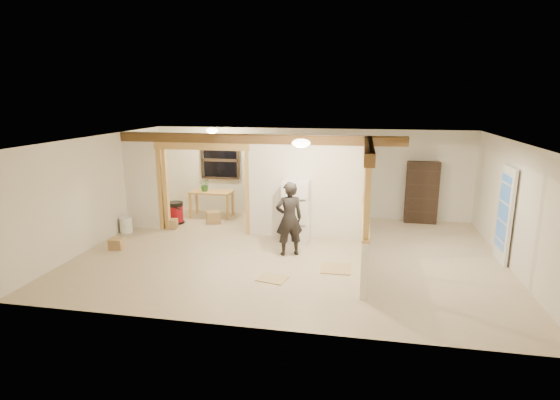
% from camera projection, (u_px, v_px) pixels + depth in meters
% --- Properties ---
extents(floor, '(9.00, 6.50, 0.01)m').
position_uv_depth(floor, '(290.00, 253.00, 9.62)').
color(floor, '#C4B392').
rests_on(floor, ground).
extents(ceiling, '(9.00, 6.50, 0.01)m').
position_uv_depth(ceiling, '(290.00, 139.00, 9.04)').
color(ceiling, white).
extents(wall_back, '(9.00, 0.01, 2.50)m').
position_uv_depth(wall_back, '(308.00, 173.00, 12.44)').
color(wall_back, silver).
rests_on(wall_back, floor).
extents(wall_front, '(9.00, 0.01, 2.50)m').
position_uv_depth(wall_front, '(253.00, 249.00, 6.22)').
color(wall_front, silver).
rests_on(wall_front, floor).
extents(wall_left, '(0.01, 6.50, 2.50)m').
position_uv_depth(wall_left, '(99.00, 190.00, 10.14)').
color(wall_left, silver).
rests_on(wall_left, floor).
extents(wall_right, '(0.01, 6.50, 2.50)m').
position_uv_depth(wall_right, '(517.00, 208.00, 8.52)').
color(wall_right, silver).
rests_on(wall_right, floor).
extents(partition_left_stub, '(0.90, 0.12, 2.50)m').
position_uv_depth(partition_left_stub, '(142.00, 181.00, 11.20)').
color(partition_left_stub, white).
rests_on(partition_left_stub, floor).
extents(partition_center, '(2.80, 0.12, 2.50)m').
position_uv_depth(partition_center, '(306.00, 187.00, 10.44)').
color(partition_center, white).
rests_on(partition_center, floor).
extents(doorway_frame, '(2.46, 0.14, 2.20)m').
position_uv_depth(doorway_frame, '(203.00, 189.00, 10.94)').
color(doorway_frame, tan).
rests_on(doorway_frame, floor).
extents(header_beam_back, '(7.00, 0.18, 0.22)m').
position_uv_depth(header_beam_back, '(257.00, 139.00, 10.40)').
color(header_beam_back, brown).
rests_on(header_beam_back, ceiling).
extents(header_beam_right, '(0.18, 3.30, 0.22)m').
position_uv_depth(header_beam_right, '(369.00, 149.00, 8.40)').
color(header_beam_right, brown).
rests_on(header_beam_right, ceiling).
extents(pony_wall, '(0.12, 3.20, 1.00)m').
position_uv_depth(pony_wall, '(364.00, 242.00, 8.83)').
color(pony_wall, white).
rests_on(pony_wall, floor).
extents(stud_partition, '(0.14, 3.20, 1.32)m').
position_uv_depth(stud_partition, '(367.00, 186.00, 8.57)').
color(stud_partition, tan).
rests_on(stud_partition, pony_wall).
extents(window_back, '(1.12, 0.10, 1.10)m').
position_uv_depth(window_back, '(220.00, 160.00, 12.76)').
color(window_back, black).
rests_on(window_back, wall_back).
extents(french_door, '(0.12, 0.86, 2.00)m').
position_uv_depth(french_door, '(505.00, 214.00, 8.98)').
color(french_door, white).
rests_on(french_door, floor).
extents(ceiling_dome_main, '(0.36, 0.36, 0.16)m').
position_uv_depth(ceiling_dome_main, '(301.00, 143.00, 8.51)').
color(ceiling_dome_main, '#FFEABF').
rests_on(ceiling_dome_main, ceiling).
extents(ceiling_dome_util, '(0.32, 0.32, 0.14)m').
position_uv_depth(ceiling_dome_util, '(212.00, 130.00, 11.69)').
color(ceiling_dome_util, '#FFEABF').
rests_on(ceiling_dome_util, ceiling).
extents(hanging_bulb, '(0.07, 0.07, 0.07)m').
position_uv_depth(hanging_bulb, '(222.00, 145.00, 11.00)').
color(hanging_bulb, '#FFD88C').
rests_on(hanging_bulb, ceiling).
extents(refrigerator, '(0.61, 0.59, 1.48)m').
position_uv_depth(refrigerator, '(296.00, 211.00, 10.25)').
color(refrigerator, white).
rests_on(refrigerator, floor).
extents(woman, '(0.70, 0.59, 1.62)m').
position_uv_depth(woman, '(289.00, 219.00, 9.35)').
color(woman, black).
rests_on(woman, floor).
extents(work_table, '(1.21, 0.63, 0.75)m').
position_uv_depth(work_table, '(212.00, 204.00, 12.46)').
color(work_table, tan).
rests_on(work_table, floor).
extents(potted_plant, '(0.35, 0.31, 0.37)m').
position_uv_depth(potted_plant, '(205.00, 185.00, 12.31)').
color(potted_plant, '#276E2A').
rests_on(potted_plant, work_table).
extents(shop_vac, '(0.58, 0.58, 0.60)m').
position_uv_depth(shop_vac, '(176.00, 213.00, 11.82)').
color(shop_vac, maroon).
rests_on(shop_vac, floor).
extents(bookshelf, '(0.84, 0.28, 1.68)m').
position_uv_depth(bookshelf, '(422.00, 193.00, 11.77)').
color(bookshelf, black).
rests_on(bookshelf, floor).
extents(bucket, '(0.39, 0.39, 0.39)m').
position_uv_depth(bucket, '(126.00, 225.00, 11.04)').
color(bucket, silver).
rests_on(bucket, floor).
extents(box_util_a, '(0.46, 0.43, 0.31)m').
position_uv_depth(box_util_a, '(213.00, 217.00, 11.92)').
color(box_util_a, '#AA8652').
rests_on(box_util_a, floor).
extents(box_util_b, '(0.30, 0.30, 0.24)m').
position_uv_depth(box_util_b, '(172.00, 224.00, 11.42)').
color(box_util_b, '#AA8652').
rests_on(box_util_b, floor).
extents(box_front, '(0.31, 0.26, 0.24)m').
position_uv_depth(box_front, '(117.00, 244.00, 9.85)').
color(box_front, '#AA8652').
rests_on(box_front, floor).
extents(floor_panel_near, '(0.59, 0.59, 0.02)m').
position_uv_depth(floor_panel_near, '(336.00, 269.00, 8.73)').
color(floor_panel_near, tan).
rests_on(floor_panel_near, floor).
extents(floor_panel_far, '(0.61, 0.53, 0.02)m').
position_uv_depth(floor_panel_far, '(272.00, 279.00, 8.25)').
color(floor_panel_far, tan).
rests_on(floor_panel_far, floor).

